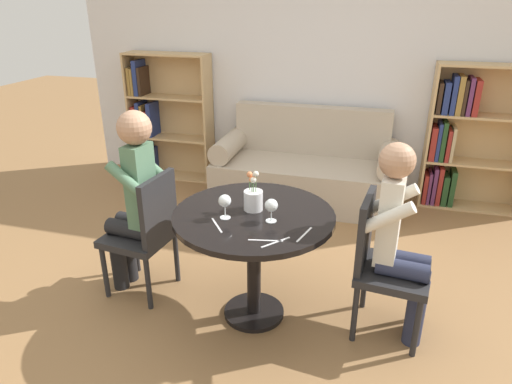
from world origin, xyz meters
TOP-DOWN VIEW (x-y plane):
  - ground_plane at (0.00, 0.00)m, footprint 16.00×16.00m
  - back_wall at (0.00, 2.39)m, footprint 5.20×0.05m
  - round_table at (0.00, 0.00)m, footprint 0.99×0.99m
  - couch at (0.00, 1.96)m, footprint 1.83×0.80m
  - bookshelf_left at (-1.72, 2.24)m, footprint 0.94×0.28m
  - bookshelf_right at (1.47, 2.23)m, footprint 0.94×0.28m
  - chair_left at (-0.78, 0.06)m, footprint 0.47×0.47m
  - chair_right at (0.78, 0.09)m, footprint 0.46×0.46m
  - person_left at (-0.86, 0.07)m, footprint 0.44×0.37m
  - person_right at (0.87, 0.07)m, footprint 0.44×0.37m
  - wine_glass_left at (-0.15, -0.10)m, footprint 0.08×0.08m
  - wine_glass_right at (0.13, -0.07)m, footprint 0.08×0.08m
  - flower_vase at (-0.02, 0.05)m, footprint 0.12×0.12m
  - knife_left_setting at (0.21, -0.31)m, footprint 0.13×0.15m
  - fork_left_setting at (-0.16, -0.21)m, footprint 0.12×0.16m
  - knife_right_setting at (0.15, -0.31)m, footprint 0.19×0.05m
  - fork_right_setting at (0.34, -0.19)m, footprint 0.06×0.19m

SIDE VIEW (x-z plane):
  - ground_plane at x=0.00m, z-range 0.00..0.00m
  - couch at x=0.00m, z-range -0.15..0.77m
  - chair_left at x=-0.78m, z-range 0.04..0.94m
  - chair_right at x=0.78m, z-range 0.04..0.94m
  - round_table at x=0.00m, z-range 0.24..0.99m
  - person_right at x=0.87m, z-range 0.04..1.28m
  - bookshelf_left at x=-1.72m, z-range -0.02..1.38m
  - bookshelf_right at x=1.47m, z-range -0.01..1.39m
  - person_left at x=-0.86m, z-range 0.06..1.38m
  - knife_left_setting at x=0.21m, z-range 0.75..0.75m
  - fork_left_setting at x=-0.16m, z-range 0.75..0.75m
  - knife_right_setting at x=0.15m, z-range 0.75..0.75m
  - fork_right_setting at x=0.34m, z-range 0.75..0.75m
  - flower_vase at x=-0.02m, z-range 0.70..0.96m
  - wine_glass_right at x=0.13m, z-range 0.78..0.92m
  - wine_glass_left at x=-0.15m, z-range 0.78..0.93m
  - back_wall at x=0.00m, z-range 0.00..2.70m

